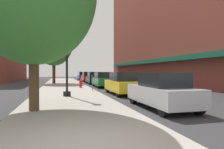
{
  "coord_description": "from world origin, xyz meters",
  "views": [
    {
      "loc": [
        -0.57,
        -4.41,
        1.72
      ],
      "look_at": [
        6.21,
        21.47,
        1.31
      ],
      "focal_mm": 32.22,
      "sensor_mm": 36.0,
      "label": 1
    }
  ],
  "objects": [
    {
      "name": "fire_hydrant",
      "position": [
        1.44,
        15.52,
        0.52
      ],
      "size": [
        0.33,
        0.26,
        0.79
      ],
      "color": "red",
      "rests_on": "sidewalk_slab"
    },
    {
      "name": "car_yellow",
      "position": [
        4.0,
        9.88,
        0.81
      ],
      "size": [
        1.8,
        4.3,
        1.66
      ],
      "rotation": [
        0.0,
        0.0,
        0.02
      ],
      "color": "black",
      "rests_on": "ground"
    },
    {
      "name": "sidewalk_slab",
      "position": [
        0.0,
        19.0,
        0.06
      ],
      "size": [
        4.8,
        50.0,
        0.12
      ],
      "primitive_type": "cube",
      "color": "gray",
      "rests_on": "ground"
    },
    {
      "name": "lamppost",
      "position": [
        -0.11,
        8.88,
        3.2
      ],
      "size": [
        0.48,
        0.48,
        5.9
      ],
      "color": "black",
      "rests_on": "sidewalk_slab"
    },
    {
      "name": "parking_meter_near",
      "position": [
        2.05,
        12.08,
        0.95
      ],
      "size": [
        0.14,
        0.09,
        1.31
      ],
      "color": "slate",
      "rests_on": "sidewalk_slab"
    },
    {
      "name": "car_red",
      "position": [
        4.0,
        29.09,
        0.81
      ],
      "size": [
        1.8,
        4.3,
        1.66
      ],
      "rotation": [
        0.0,
        0.0,
        -0.04
      ],
      "color": "black",
      "rests_on": "ground"
    },
    {
      "name": "building_right_brick",
      "position": [
        14.99,
        22.0,
        9.82
      ],
      "size": [
        6.8,
        40.0,
        19.68
      ],
      "color": "brown",
      "rests_on": "ground"
    },
    {
      "name": "car_black",
      "position": [
        4.0,
        22.7,
        0.81
      ],
      "size": [
        1.8,
        4.3,
        1.66
      ],
      "rotation": [
        0.0,
        0.0,
        0.04
      ],
      "color": "black",
      "rests_on": "ground"
    },
    {
      "name": "car_silver",
      "position": [
        4.0,
        3.96,
        0.81
      ],
      "size": [
        1.8,
        4.3,
        1.66
      ],
      "rotation": [
        0.0,
        0.0,
        0.04
      ],
      "color": "black",
      "rests_on": "ground"
    },
    {
      "name": "car_green",
      "position": [
        4.0,
        16.95,
        0.81
      ],
      "size": [
        1.8,
        4.3,
        1.66
      ],
      "rotation": [
        0.0,
        0.0,
        -0.0
      ],
      "color": "black",
      "rests_on": "ground"
    },
    {
      "name": "car_blue",
      "position": [
        4.0,
        36.36,
        0.81
      ],
      "size": [
        1.8,
        4.3,
        1.66
      ],
      "rotation": [
        0.0,
        0.0,
        -0.01
      ],
      "color": "black",
      "rests_on": "ground"
    },
    {
      "name": "building_far_background",
      "position": [
        -11.01,
        37.0,
        8.83
      ],
      "size": [
        6.8,
        18.0,
        17.71
      ],
      "color": "brown",
      "rests_on": "ground"
    },
    {
      "name": "ground_plane",
      "position": [
        4.0,
        18.0,
        0.0
      ],
      "size": [
        90.0,
        90.0,
        0.0
      ],
      "primitive_type": "plane",
      "color": "#2D2D30"
    },
    {
      "name": "tree_near",
      "position": [
        -1.3,
        23.74,
        5.34
      ],
      "size": [
        4.97,
        4.97,
        8.09
      ],
      "color": "#422D1E",
      "rests_on": "sidewalk_slab"
    }
  ]
}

